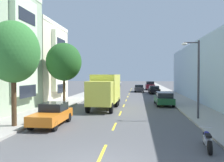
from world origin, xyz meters
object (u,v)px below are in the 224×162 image
object	(u,v)px
delivery_box_truck	(105,89)
moving_charcoal_sedan	(139,88)
parked_wagon_navy	(117,84)
parked_hatchback_sky	(114,85)
street_lamp	(196,73)
street_tree_nearest	(13,52)
street_tree_second	(64,62)
parked_hatchback_orange	(52,114)
parked_suv_burgundy	(150,85)
parked_wagon_white	(105,89)
parked_wagon_forest	(164,98)
parked_sedan_black	(154,90)
parked_motorcycle	(207,140)

from	to	relation	value
delivery_box_truck	moving_charcoal_sedan	world-z (taller)	delivery_box_truck
parked_wagon_navy	parked_hatchback_sky	bearing A→B (deg)	-89.96
delivery_box_truck	moving_charcoal_sedan	distance (m)	22.76
street_lamp	parked_hatchback_sky	distance (m)	39.09
street_tree_nearest	street_tree_second	xyz separation A→B (m)	(0.00, 9.78, -0.07)
delivery_box_truck	parked_hatchback_orange	world-z (taller)	delivery_box_truck
parked_hatchback_orange	parked_suv_burgundy	world-z (taller)	parked_suv_burgundy
street_lamp	parked_hatchback_sky	xyz separation A→B (m)	(-10.32, 37.59, -2.85)
parked_wagon_white	parked_wagon_forest	world-z (taller)	same
parked_hatchback_sky	parked_wagon_forest	xyz separation A→B (m)	(8.85, -29.64, 0.05)
parked_hatchback_sky	parked_wagon_forest	size ratio (longest dim) A/B	0.85
parked_wagon_forest	parked_hatchback_orange	bearing A→B (deg)	-128.56
parked_suv_burgundy	parked_wagon_forest	distance (m)	25.92
parked_wagon_forest	parked_sedan_black	bearing A→B (deg)	89.99
parked_hatchback_orange	parked_motorcycle	world-z (taller)	parked_hatchback_orange
street_tree_second	parked_sedan_black	bearing A→B (deg)	58.00
delivery_box_truck	parked_sedan_black	bearing A→B (deg)	71.02
parked_wagon_navy	moving_charcoal_sedan	distance (m)	18.55
parked_sedan_black	parked_wagon_white	bearing A→B (deg)	-172.17
parked_wagon_forest	moving_charcoal_sedan	world-z (taller)	parked_wagon_forest
street_tree_nearest	parked_wagon_navy	distance (m)	49.12
street_tree_nearest	parked_suv_burgundy	bearing A→B (deg)	74.18
parked_motorcycle	parked_wagon_forest	bearing A→B (deg)	91.16
delivery_box_truck	parked_wagon_white	size ratio (longest dim) A/B	1.53
parked_sedan_black	moving_charcoal_sedan	xyz separation A→B (m)	(-2.66, 4.28, 0.00)
street_tree_second	parked_hatchback_orange	size ratio (longest dim) A/B	1.68
moving_charcoal_sedan	street_tree_second	bearing A→B (deg)	-110.74
street_lamp	parked_wagon_forest	world-z (taller)	street_lamp
parked_wagon_navy	parked_wagon_forest	bearing A→B (deg)	-76.55
street_tree_nearest	parked_suv_burgundy	size ratio (longest dim) A/B	1.40
parked_sedan_black	parked_wagon_forest	distance (m)	15.25
parked_hatchback_orange	parked_wagon_white	bearing A→B (deg)	90.00
parked_suv_burgundy	moving_charcoal_sedan	distance (m)	6.87
delivery_box_truck	parked_wagon_white	xyz separation A→B (m)	(-2.46, 16.97, -1.14)
delivery_box_truck	parked_hatchback_sky	xyz separation A→B (m)	(-2.60, 32.56, -1.19)
street_tree_nearest	street_lamp	distance (m)	13.01
parked_hatchback_sky	moving_charcoal_sedan	world-z (taller)	parked_hatchback_sky
street_tree_nearest	parked_motorcycle	world-z (taller)	street_tree_nearest
street_lamp	street_tree_nearest	bearing A→B (deg)	-162.24
moving_charcoal_sedan	parked_wagon_navy	bearing A→B (deg)	109.53
street_tree_nearest	parked_hatchback_sky	size ratio (longest dim) A/B	1.68
parked_wagon_white	parked_suv_burgundy	size ratio (longest dim) A/B	0.98
delivery_box_truck	parked_wagon_white	distance (m)	17.19
parked_suv_burgundy	parked_motorcycle	world-z (taller)	parked_suv_burgundy
street_tree_second	parked_wagon_navy	distance (m)	39.39
delivery_box_truck	moving_charcoal_sedan	bearing A→B (deg)	80.90
parked_hatchback_orange	parked_wagon_navy	bearing A→B (deg)	90.18
parked_wagon_navy	street_tree_nearest	bearing A→B (deg)	-92.34
delivery_box_truck	parked_wagon_navy	xyz separation A→B (m)	(-2.61, 39.93, -1.14)
street_tree_nearest	moving_charcoal_sedan	size ratio (longest dim) A/B	1.50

